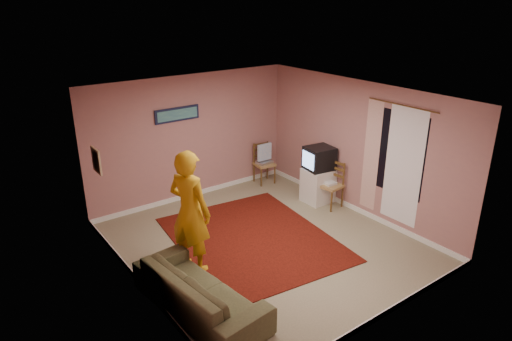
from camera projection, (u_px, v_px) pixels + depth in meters
ground at (265, 243)px, 7.95m from camera, size 5.00×5.00×0.00m
wall_back at (191, 138)px, 9.36m from camera, size 4.50×0.02×2.60m
wall_front at (389, 235)px, 5.61m from camera, size 4.50×0.02×2.60m
wall_left at (135, 210)px, 6.24m from camera, size 0.02×5.00×2.60m
wall_right at (358, 148)px, 8.73m from camera, size 0.02×5.00×2.60m
ceiling at (266, 96)px, 7.01m from camera, size 4.50×5.00×0.02m
baseboard_back at (195, 194)px, 9.80m from camera, size 4.50×0.02×0.10m
baseboard_front at (378, 317)px, 6.07m from camera, size 4.50×0.02×0.10m
baseboard_left at (144, 287)px, 6.70m from camera, size 0.02×5.00×0.10m
baseboard_right at (353, 207)px, 9.17m from camera, size 0.02×5.00×0.10m
window at (398, 154)px, 7.99m from camera, size 0.01×1.10×1.50m
curtain_sheer at (403, 167)px, 7.94m from camera, size 0.01×0.75×2.10m
curtain_floral at (371, 156)px, 8.46m from camera, size 0.01×0.35×2.10m
curtain_rod at (402, 105)px, 7.65m from camera, size 0.02×1.40×0.02m
picture_back at (177, 114)px, 8.97m from camera, size 0.95×0.04×0.28m
picture_left at (97, 160)px, 7.37m from camera, size 0.04×0.38×0.42m
area_rug at (252, 239)px, 8.09m from camera, size 2.86×3.42×0.02m
tv_cabinet at (318, 185)px, 9.45m from camera, size 0.57×0.51×0.72m
crt_tv at (319, 158)px, 9.24m from camera, size 0.61×0.56×0.47m
chair_a at (264, 159)px, 10.32m from camera, size 0.46×0.44×0.50m
dvd_player at (264, 162)px, 10.35m from camera, size 0.37×0.28×0.06m
blue_throw at (264, 152)px, 10.26m from camera, size 0.37×0.05×0.38m
chair_b at (331, 180)px, 9.13m from camera, size 0.45×0.47×0.51m
game_console at (330, 183)px, 9.16m from camera, size 0.24×0.18×0.05m
sofa at (199, 291)px, 6.17m from camera, size 1.08×2.22×0.63m
person at (190, 212)px, 6.90m from camera, size 0.72×0.85×1.97m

